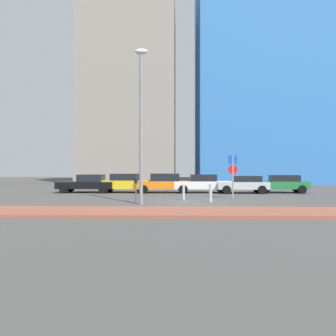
% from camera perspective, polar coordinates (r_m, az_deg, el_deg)
% --- Properties ---
extents(ground_plane, '(120.00, 120.00, 0.00)m').
position_cam_1_polar(ground_plane, '(20.48, 3.89, -5.44)').
color(ground_plane, '#4C4947').
extents(sidewalk_brick, '(40.00, 3.24, 0.14)m').
position_cam_1_polar(sidewalk_brick, '(15.10, 4.62, -7.08)').
color(sidewalk_brick, '#93513D').
rests_on(sidewalk_brick, ground).
extents(parked_car_black, '(4.49, 2.05, 1.44)m').
position_cam_1_polar(parked_car_black, '(28.98, -12.80, -2.42)').
color(parked_car_black, black).
rests_on(parked_car_black, ground).
extents(parked_car_yellow, '(4.14, 2.17, 1.50)m').
position_cam_1_polar(parked_car_yellow, '(28.47, -6.99, -2.36)').
color(parked_car_yellow, gold).
rests_on(parked_car_yellow, ground).
extents(parked_car_orange, '(4.48, 2.13, 1.52)m').
position_cam_1_polar(parked_car_orange, '(27.99, -0.70, -2.40)').
color(parked_car_orange, orange).
rests_on(parked_car_orange, ground).
extents(parked_car_white, '(4.52, 2.04, 1.44)m').
position_cam_1_polar(parked_car_white, '(28.11, 5.61, -2.47)').
color(parked_car_white, white).
rests_on(parked_car_white, ground).
extents(parked_car_silver, '(3.93, 1.94, 1.34)m').
position_cam_1_polar(parked_car_silver, '(28.06, 12.03, -2.53)').
color(parked_car_silver, '#B7BABF').
rests_on(parked_car_silver, ground).
extents(parked_car_green, '(4.07, 2.20, 1.40)m').
position_cam_1_polar(parked_car_green, '(29.34, 17.87, -2.36)').
color(parked_car_green, '#237238').
rests_on(parked_car_green, ground).
extents(parking_sign_post, '(0.60, 0.13, 2.77)m').
position_cam_1_polar(parking_sign_post, '(22.85, 10.36, -0.51)').
color(parking_sign_post, gray).
rests_on(parking_sign_post, ground).
extents(parking_meter, '(0.18, 0.14, 1.38)m').
position_cam_1_polar(parking_meter, '(19.87, -5.18, -3.01)').
color(parking_meter, '#4C4C51').
rests_on(parking_meter, ground).
extents(street_lamp, '(0.70, 0.36, 8.31)m').
position_cam_1_polar(street_lamp, '(19.17, -4.35, 8.57)').
color(street_lamp, gray).
rests_on(street_lamp, ground).
extents(traffic_bollard_near, '(0.14, 0.14, 0.90)m').
position_cam_1_polar(traffic_bollard_near, '(21.50, 2.52, -3.99)').
color(traffic_bollard_near, '#B7B7BC').
rests_on(traffic_bollard_near, ground).
extents(traffic_bollard_mid, '(0.18, 0.18, 1.04)m').
position_cam_1_polar(traffic_bollard_mid, '(20.42, 6.85, -3.99)').
color(traffic_bollard_mid, '#B7B7BC').
rests_on(traffic_bollard_mid, ground).
extents(building_colorful_midrise, '(15.97, 14.70, 28.85)m').
position_cam_1_polar(building_colorful_midrise, '(51.92, 13.80, 13.85)').
color(building_colorful_midrise, '#3372BF').
rests_on(building_colorful_midrise, ground).
extents(building_under_construction, '(12.14, 11.34, 24.05)m').
position_cam_1_polar(building_under_construction, '(49.14, -6.14, 11.78)').
color(building_under_construction, gray).
rests_on(building_under_construction, ground).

